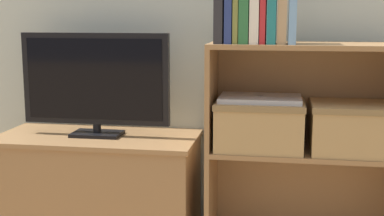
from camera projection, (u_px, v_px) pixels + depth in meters
tv_stand at (99, 182)px, 2.44m from camera, size 0.90×0.43×0.44m
tv at (95, 81)px, 2.36m from camera, size 0.66×0.14×0.46m
bookshelf_lower_tier at (304, 181)px, 2.29m from camera, size 0.81×0.31×0.43m
bookshelf_upper_tier at (308, 81)px, 2.21m from camera, size 0.81×0.31×0.43m
book_charcoal at (220, 13)px, 2.12m from camera, size 0.03×0.16×0.24m
book_navy at (230, 13)px, 2.11m from camera, size 0.03×0.15×0.24m
book_olive at (237, 12)px, 2.11m from camera, size 0.02×0.15×0.25m
book_forest at (245, 17)px, 2.10m from camera, size 0.04×0.15×0.20m
book_ivory at (255, 15)px, 2.10m from camera, size 0.04×0.15×0.22m
book_crimson at (263, 19)px, 2.09m from camera, size 0.02×0.15×0.20m
book_teal at (272, 15)px, 2.09m from camera, size 0.03×0.15×0.22m
book_tan at (282, 15)px, 2.08m from camera, size 0.04×0.14×0.23m
book_skyblue at (293, 13)px, 2.07m from camera, size 0.03×0.16×0.24m
storage_basket_left at (260, 122)px, 2.20m from camera, size 0.36×0.28×0.20m
storage_basket_right at (356, 125)px, 2.14m from camera, size 0.36×0.28×0.20m
laptop at (260, 99)px, 2.19m from camera, size 0.33×0.22×0.02m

